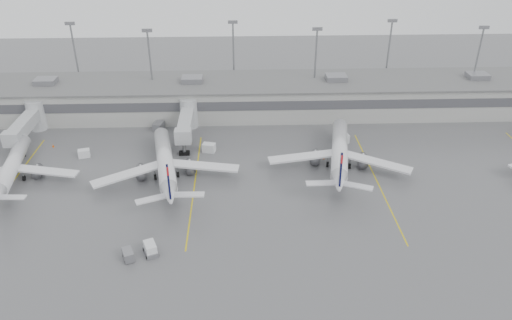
{
  "coord_description": "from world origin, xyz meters",
  "views": [
    {
      "loc": [
        -8.71,
        -57.3,
        49.88
      ],
      "look_at": [
        -5.8,
        24.0,
        5.0
      ],
      "focal_mm": 35.0,
      "sensor_mm": 36.0,
      "label": 1
    }
  ],
  "objects_px": {
    "jet_mid_left": "(165,163)",
    "jet_mid_right": "(340,152)",
    "jet_far_left": "(11,167)",
    "baggage_tug": "(151,250)"
  },
  "relations": [
    {
      "from": "jet_far_left",
      "to": "jet_mid_left",
      "type": "height_order",
      "value": "jet_mid_left"
    },
    {
      "from": "jet_far_left",
      "to": "jet_mid_right",
      "type": "distance_m",
      "value": 63.62
    },
    {
      "from": "jet_mid_left",
      "to": "jet_mid_right",
      "type": "xyz_separation_m",
      "value": [
        34.29,
        2.95,
        0.03
      ]
    },
    {
      "from": "jet_mid_left",
      "to": "jet_mid_right",
      "type": "height_order",
      "value": "jet_mid_right"
    },
    {
      "from": "jet_mid_right",
      "to": "baggage_tug",
      "type": "relative_size",
      "value": 9.19
    },
    {
      "from": "jet_far_left",
      "to": "jet_mid_left",
      "type": "xyz_separation_m",
      "value": [
        29.24,
        0.28,
        0.32
      ]
    },
    {
      "from": "jet_far_left",
      "to": "jet_mid_left",
      "type": "bearing_deg",
      "value": -8.34
    },
    {
      "from": "jet_far_left",
      "to": "jet_mid_right",
      "type": "relative_size",
      "value": 0.89
    },
    {
      "from": "jet_mid_right",
      "to": "jet_mid_left",
      "type": "bearing_deg",
      "value": -164.18
    },
    {
      "from": "jet_mid_left",
      "to": "jet_mid_right",
      "type": "distance_m",
      "value": 34.42
    }
  ]
}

